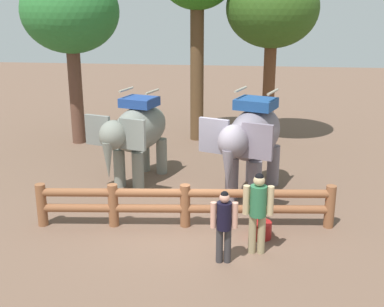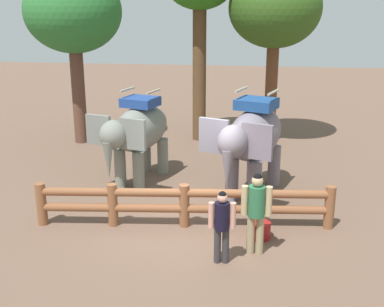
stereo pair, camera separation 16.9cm
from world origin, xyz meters
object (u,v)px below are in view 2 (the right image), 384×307
object	(u,v)px
elephant_near_left	(138,131)
tree_far_right	(73,13)
tourist_woman_in_black	(222,222)
tree_back_center	(275,10)
elephant_center	(252,138)
log_fence	(184,203)
feed_bucket	(259,230)
tourist_man_in_blue	(256,208)

from	to	relation	value
elephant_near_left	tree_far_right	bearing A→B (deg)	129.15
tourist_woman_in_black	tree_far_right	distance (m)	10.96
elephant_near_left	tree_far_right	world-z (taller)	tree_far_right
tree_back_center	tree_far_right	bearing A→B (deg)	-171.03
elephant_near_left	elephant_center	bearing A→B (deg)	-10.32
log_fence	feed_bucket	bearing A→B (deg)	-12.13
tourist_man_in_blue	feed_bucket	distance (m)	1.14
log_fence	tourist_man_in_blue	distance (m)	2.07
log_fence	tree_back_center	size ratio (longest dim) A/B	1.12
elephant_near_left	feed_bucket	world-z (taller)	elephant_near_left
log_fence	tourist_man_in_blue	bearing A→B (deg)	-33.50
log_fence	tree_back_center	distance (m)	9.19
elephant_center	tree_far_right	xyz separation A→B (m)	(-6.51, 4.52, 3.09)
elephant_center	tourist_woman_in_black	world-z (taller)	elephant_center
elephant_near_left	tree_far_right	xyz separation A→B (m)	(-3.19, 3.91, 3.19)
elephant_near_left	tree_back_center	world-z (taller)	tree_back_center
elephant_near_left	log_fence	bearing A→B (deg)	-57.82
elephant_center	tourist_man_in_blue	world-z (taller)	elephant_center
log_fence	elephant_center	xyz separation A→B (m)	(1.53, 2.24, 1.03)
tree_far_right	feed_bucket	bearing A→B (deg)	-46.58
log_fence	tourist_woman_in_black	bearing A→B (deg)	-57.74
elephant_center	tree_back_center	xyz separation A→B (m)	(0.59, 5.64, 3.20)
elephant_center	tree_far_right	distance (m)	8.50
elephant_center	tree_far_right	world-z (taller)	tree_far_right
tourist_man_in_blue	feed_bucket	world-z (taller)	tourist_man_in_blue
tourist_woman_in_black	tree_back_center	size ratio (longest dim) A/B	0.25
log_fence	feed_bucket	size ratio (longest dim) A/B	13.80
tourist_man_in_blue	tree_far_right	world-z (taller)	tree_far_right
elephant_center	tourist_woman_in_black	xyz separation A→B (m)	(-0.52, -3.84, -0.73)
log_fence	tree_far_right	xyz separation A→B (m)	(-4.98, 6.76, 4.13)
tourist_woman_in_black	tree_far_right	world-z (taller)	tree_far_right
tourist_man_in_blue	log_fence	bearing A→B (deg)	146.50
tree_back_center	tree_far_right	size ratio (longest dim) A/B	1.01
elephant_near_left	tree_back_center	xyz separation A→B (m)	(3.91, 5.03, 3.30)
elephant_near_left	tourist_man_in_blue	world-z (taller)	elephant_near_left
elephant_near_left	tourist_man_in_blue	size ratio (longest dim) A/B	1.81
tourist_man_in_blue	elephant_near_left	bearing A→B (deg)	131.28
tree_back_center	tree_far_right	distance (m)	7.19
tree_back_center	feed_bucket	size ratio (longest dim) A/B	12.37
elephant_center	tourist_woman_in_black	bearing A→B (deg)	-97.74
tourist_woman_in_black	tourist_man_in_blue	size ratio (longest dim) A/B	0.87
elephant_center	tree_far_right	bearing A→B (deg)	145.23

